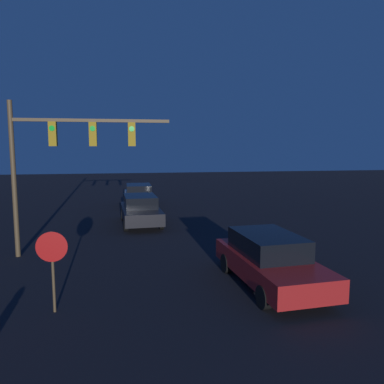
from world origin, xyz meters
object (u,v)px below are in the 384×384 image
traffic_signal_mast (63,149)px  stop_sign (52,256)px  car_far (139,195)px  car_near (270,259)px  car_mid (141,210)px

traffic_signal_mast → stop_sign: size_ratio=2.85×
car_far → stop_sign: stop_sign is taller
car_near → car_mid: bearing=-74.3°
car_near → traffic_signal_mast: 8.50m
car_near → car_mid: (-3.44, 9.59, 0.00)m
car_mid → car_near: bearing=106.6°
car_mid → traffic_signal_mast: traffic_signal_mast is taller
car_mid → traffic_signal_mast: (-3.05, -5.15, 3.24)m
car_far → traffic_signal_mast: traffic_signal_mast is taller
car_near → car_far: 16.11m
car_near → car_mid: size_ratio=1.01×
car_mid → stop_sign: stop_sign is taller
car_near → traffic_signal_mast: (-6.48, 4.44, 3.24)m
car_far → stop_sign: size_ratio=2.25×
car_near → car_far: (-3.32, 15.76, 0.00)m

